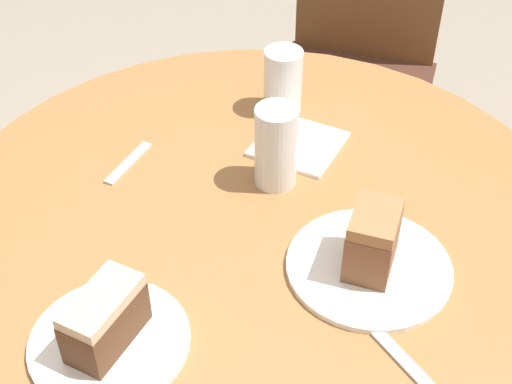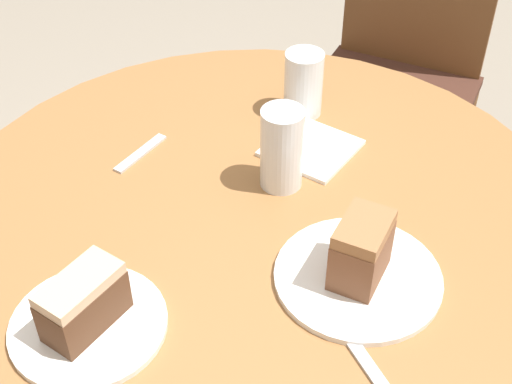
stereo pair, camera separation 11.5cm
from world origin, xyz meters
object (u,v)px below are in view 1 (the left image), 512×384
Objects in this scene: chair at (354,65)px; cake_slice_far at (105,319)px; glass_lemonade at (283,85)px; plate_near at (369,267)px; cake_slice_near at (373,240)px; plate_far at (110,341)px; glass_water at (276,150)px.

cake_slice_far is at bearing -94.80° from chair.
cake_slice_far is 0.95× the size of glass_lemonade.
cake_slice_far is at bearing -130.81° from plate_near.
chair is at bearing 112.51° from cake_slice_near.
glass_lemonade is (-0.31, 0.32, 0.05)m from plate_near.
plate_far is 0.05m from cake_slice_far.
cake_slice_near is 0.84× the size of glass_lemonade.
chair is 9.04× the size of cake_slice_near.
chair reaches higher than glass_water.
chair is at bearing 95.89° from cake_slice_far.
cake_slice_far is 0.42m from glass_water.
glass_lemonade is at bearing 94.80° from cake_slice_far.
plate_far is at bearing -85.20° from glass_lemonade.
glass_lemonade is (-0.05, 0.62, 0.05)m from plate_far.
plate_near is at bearing 49.19° from cake_slice_far.
glass_lemonade reaches higher than plate_far.
cake_slice_near is at bearing 49.19° from plate_far.
cake_slice_near is at bearing -46.11° from glass_lemonade.
plate_far is 2.04× the size of cake_slice_near.
cake_slice_far is at bearing -95.17° from glass_water.
chair is 8.03× the size of cake_slice_far.
glass_water is (-0.22, 0.12, 0.00)m from cake_slice_near.
glass_lemonade is (-0.05, 0.62, 0.00)m from cake_slice_far.
chair is 7.62× the size of glass_lemonade.
plate_near is 2.06× the size of cake_slice_far.
plate_near is at bearing -78.17° from chair.
glass_lemonade is (0.07, -0.60, 0.29)m from chair.
glass_water is at bearing 84.83° from cake_slice_far.
plate_near is 1.96× the size of glass_lemonade.
cake_slice_near is (0.00, -0.00, 0.06)m from plate_near.
chair reaches higher than cake_slice_far.
chair is 1.03m from plate_near.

